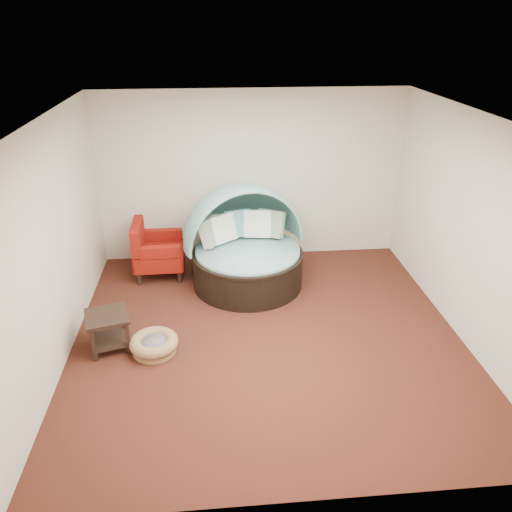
{
  "coord_description": "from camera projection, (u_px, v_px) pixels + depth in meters",
  "views": [
    {
      "loc": [
        -0.64,
        -5.41,
        3.8
      ],
      "look_at": [
        -0.1,
        0.6,
        0.88
      ],
      "focal_mm": 35.0,
      "sensor_mm": 36.0,
      "label": 1
    }
  ],
  "objects": [
    {
      "name": "wall_back",
      "position": [
        251.0,
        177.0,
        8.19
      ],
      "size": [
        5.0,
        0.0,
        5.0
      ],
      "primitive_type": "plane",
      "rotation": [
        1.57,
        0.0,
        0.0
      ],
      "color": "beige",
      "rests_on": "floor"
    },
    {
      "name": "wall_front",
      "position": [
        307.0,
        373.0,
        3.71
      ],
      "size": [
        5.0,
        0.0,
        5.0
      ],
      "primitive_type": "plane",
      "rotation": [
        -1.57,
        0.0,
        0.0
      ],
      "color": "beige",
      "rests_on": "floor"
    },
    {
      "name": "canopy_daybed",
      "position": [
        245.0,
        240.0,
        7.57
      ],
      "size": [
        2.1,
        2.06,
        1.55
      ],
      "rotation": [
        0.0,
        0.0,
        0.25
      ],
      "color": "black",
      "rests_on": "floor"
    },
    {
      "name": "wall_right",
      "position": [
        470.0,
        231.0,
        6.15
      ],
      "size": [
        0.0,
        5.0,
        5.0
      ],
      "primitive_type": "plane",
      "rotation": [
        1.57,
        0.0,
        -1.57
      ],
      "color": "beige",
      "rests_on": "floor"
    },
    {
      "name": "floor",
      "position": [
        267.0,
        335.0,
        6.56
      ],
      "size": [
        5.0,
        5.0,
        0.0
      ],
      "primitive_type": "plane",
      "color": "#441D13",
      "rests_on": "ground"
    },
    {
      "name": "pet_basket",
      "position": [
        154.0,
        344.0,
        6.2
      ],
      "size": [
        0.8,
        0.8,
        0.21
      ],
      "rotation": [
        0.0,
        0.0,
        0.42
      ],
      "color": "olive",
      "rests_on": "floor"
    },
    {
      "name": "ceiling",
      "position": [
        270.0,
        118.0,
        5.34
      ],
      "size": [
        5.0,
        5.0,
        0.0
      ],
      "primitive_type": "plane",
      "rotation": [
        3.14,
        0.0,
        0.0
      ],
      "color": "white",
      "rests_on": "wall_back"
    },
    {
      "name": "side_table",
      "position": [
        108.0,
        327.0,
        6.18
      ],
      "size": [
        0.62,
        0.62,
        0.49
      ],
      "rotation": [
        0.0,
        0.0,
        0.27
      ],
      "color": "black",
      "rests_on": "floor"
    },
    {
      "name": "red_armchair",
      "position": [
        155.0,
        251.0,
        7.92
      ],
      "size": [
        0.79,
        0.8,
        0.91
      ],
      "rotation": [
        0.0,
        0.0,
        0.01
      ],
      "color": "black",
      "rests_on": "floor"
    },
    {
      "name": "wall_left",
      "position": [
        53.0,
        246.0,
        5.74
      ],
      "size": [
        0.0,
        5.0,
        5.0
      ],
      "primitive_type": "plane",
      "rotation": [
        1.57,
        0.0,
        1.57
      ],
      "color": "beige",
      "rests_on": "floor"
    }
  ]
}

